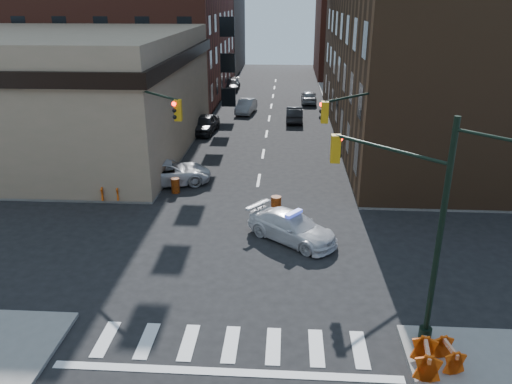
# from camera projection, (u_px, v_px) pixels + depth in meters

# --- Properties ---
(ground) EXTENTS (140.00, 140.00, 0.00)m
(ground) POSITION_uv_depth(u_px,v_px,m) (246.00, 252.00, 23.87)
(ground) COLOR black
(ground) RESTS_ON ground
(sidewalk_nw) EXTENTS (34.00, 54.50, 0.15)m
(sidewalk_nw) POSITION_uv_depth(u_px,v_px,m) (65.00, 105.00, 55.61)
(sidewalk_nw) COLOR gray
(sidewalk_nw) RESTS_ON ground
(sidewalk_ne) EXTENTS (34.00, 54.50, 0.15)m
(sidewalk_ne) POSITION_uv_depth(u_px,v_px,m) (487.00, 111.00, 52.89)
(sidewalk_ne) COLOR gray
(sidewalk_ne) RESTS_ON ground
(bank_building) EXTENTS (22.00, 22.00, 9.00)m
(bank_building) POSITION_uv_depth(u_px,v_px,m) (45.00, 92.00, 38.54)
(bank_building) COLOR #997F64
(bank_building) RESTS_ON ground
(commercial_row_ne) EXTENTS (14.00, 34.00, 14.00)m
(commercial_row_ne) POSITION_uv_depth(u_px,v_px,m) (424.00, 53.00, 41.42)
(commercial_row_ne) COLOR #49301D
(commercial_row_ne) RESTS_ON ground
(filler_nw) EXTENTS (20.00, 18.00, 16.00)m
(filler_nw) POSITION_uv_depth(u_px,v_px,m) (178.00, 19.00, 79.44)
(filler_nw) COLOR #50443C
(filler_nw) RESTS_ON ground
(filler_ne) EXTENTS (16.00, 16.00, 12.00)m
(filler_ne) POSITION_uv_depth(u_px,v_px,m) (371.00, 35.00, 74.69)
(filler_ne) COLOR #5C291D
(filler_ne) RESTS_ON ground
(signal_pole_se) EXTENTS (5.40, 5.27, 8.00)m
(signal_pole_se) POSITION_uv_depth(u_px,v_px,m) (412.00, 215.00, 16.69)
(signal_pole_se) COLOR black
(signal_pole_se) RESTS_ON sidewalk_se
(signal_pole_nw) EXTENTS (3.58, 3.67, 8.00)m
(signal_pole_nw) POSITION_uv_depth(u_px,v_px,m) (148.00, 134.00, 27.58)
(signal_pole_nw) COLOR black
(signal_pole_nw) RESTS_ON sidewalk_nw
(signal_pole_ne) EXTENTS (3.67, 3.58, 8.00)m
(signal_pole_ne) POSITION_uv_depth(u_px,v_px,m) (362.00, 137.00, 26.90)
(signal_pole_ne) COLOR black
(signal_pole_ne) RESTS_ON sidewalk_ne
(tree_ne_near) EXTENTS (3.00, 3.00, 4.85)m
(tree_ne_near) POSITION_uv_depth(u_px,v_px,m) (349.00, 88.00, 46.29)
(tree_ne_near) COLOR black
(tree_ne_near) RESTS_ON sidewalk_ne
(tree_ne_far) EXTENTS (3.00, 3.00, 4.85)m
(tree_ne_far) POSITION_uv_depth(u_px,v_px,m) (341.00, 75.00, 53.71)
(tree_ne_far) COLOR black
(tree_ne_far) RESTS_ON sidewalk_ne
(police_car) EXTENTS (5.05, 4.57, 1.41)m
(police_car) POSITION_uv_depth(u_px,v_px,m) (292.00, 227.00, 24.82)
(police_car) COLOR silver
(police_car) RESTS_ON ground
(pickup) EXTENTS (5.97, 3.97, 1.52)m
(pickup) POSITION_uv_depth(u_px,v_px,m) (169.00, 173.00, 32.31)
(pickup) COLOR silver
(pickup) RESTS_ON ground
(parked_car_wnear) EXTENTS (2.39, 4.92, 1.62)m
(parked_car_wnear) POSITION_uv_depth(u_px,v_px,m) (205.00, 124.00, 44.34)
(parked_car_wnear) COLOR black
(parked_car_wnear) RESTS_ON ground
(parked_car_wfar) EXTENTS (2.12, 4.57, 1.45)m
(parked_car_wfar) POSITION_uv_depth(u_px,v_px,m) (246.00, 106.00, 51.93)
(parked_car_wfar) COLOR gray
(parked_car_wfar) RESTS_ON ground
(parked_car_wdeep) EXTENTS (2.00, 4.91, 1.42)m
(parked_car_wdeep) POSITION_uv_depth(u_px,v_px,m) (231.00, 85.00, 64.39)
(parked_car_wdeep) COLOR black
(parked_car_wdeep) RESTS_ON ground
(parked_car_enear) EXTENTS (1.60, 4.48, 1.47)m
(parked_car_enear) POSITION_uv_depth(u_px,v_px,m) (295.00, 114.00, 48.44)
(parked_car_enear) COLOR black
(parked_car_enear) RESTS_ON ground
(parked_car_efar) EXTENTS (1.75, 4.29, 1.46)m
(parked_car_efar) POSITION_uv_depth(u_px,v_px,m) (309.00, 97.00, 56.81)
(parked_car_efar) COLOR #94979C
(parked_car_efar) RESTS_ON ground
(pedestrian_a) EXTENTS (0.63, 0.43, 1.67)m
(pedestrian_a) POSITION_uv_depth(u_px,v_px,m) (136.00, 184.00, 29.72)
(pedestrian_a) COLOR black
(pedestrian_a) RESTS_ON sidewalk_nw
(pedestrian_b) EXTENTS (0.91, 0.79, 1.58)m
(pedestrian_b) POSITION_uv_depth(u_px,v_px,m) (85.00, 178.00, 30.79)
(pedestrian_b) COLOR black
(pedestrian_b) RESTS_ON sidewalk_nw
(pedestrian_c) EXTENTS (1.18, 0.91, 1.86)m
(pedestrian_c) POSITION_uv_depth(u_px,v_px,m) (56.00, 181.00, 29.91)
(pedestrian_c) COLOR black
(pedestrian_c) RESTS_ON sidewalk_nw
(barrel_road) EXTENTS (0.59, 0.59, 1.02)m
(barrel_road) POSITION_uv_depth(u_px,v_px,m) (276.00, 205.00, 27.94)
(barrel_road) COLOR #D35609
(barrel_road) RESTS_ON ground
(barrel_bank) EXTENTS (0.55, 0.55, 0.93)m
(barrel_bank) POSITION_uv_depth(u_px,v_px,m) (175.00, 186.00, 30.93)
(barrel_bank) COLOR red
(barrel_bank) RESTS_ON ground
(barricade_se_a) EXTENTS (0.79, 1.33, 0.94)m
(barricade_se_a) POSITION_uv_depth(u_px,v_px,m) (426.00, 359.00, 15.92)
(barricade_se_a) COLOR #D35209
(barricade_se_a) RESTS_ON sidewalk_se
(barricade_se_b) EXTENTS (0.74, 1.16, 0.81)m
(barricade_se_b) POSITION_uv_depth(u_px,v_px,m) (448.00, 355.00, 16.19)
(barricade_se_b) COLOR #C14009
(barricade_se_b) RESTS_ON sidewalk_se
(barricade_nw_a) EXTENTS (1.45, 0.95, 1.00)m
(barricade_nw_a) POSITION_uv_depth(u_px,v_px,m) (115.00, 187.00, 30.13)
(barricade_nw_a) COLOR orange
(barricade_nw_a) RESTS_ON sidewalk_nw
(barricade_nw_b) EXTENTS (1.26, 0.72, 0.90)m
(barricade_nw_b) POSITION_uv_depth(u_px,v_px,m) (111.00, 193.00, 29.44)
(barricade_nw_b) COLOR red
(barricade_nw_b) RESTS_ON sidewalk_nw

